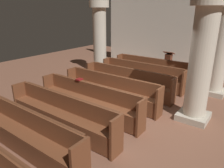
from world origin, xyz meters
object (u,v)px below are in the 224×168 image
(pew_row_4, at_px, (89,99))
(pillar_far_side, at_px, (100,37))
(pew_row_3, at_px, (110,89))
(pillar_aisle_side, at_px, (220,47))
(pillar_aisle_rear, at_px, (201,59))
(pew_row_1, at_px, (141,74))
(pew_row_2, at_px, (127,80))
(pew_row_6, at_px, (23,130))
(hymn_book, at_px, (79,79))
(lectern, at_px, (168,64))
(pew_row_5, at_px, (61,112))
(pew_row_0, at_px, (153,68))

(pew_row_4, xyz_separation_m, pillar_far_side, (-2.51, 3.58, 1.23))
(pew_row_3, distance_m, pew_row_4, 1.04)
(pillar_aisle_side, distance_m, pillar_aisle_rear, 2.40)
(pew_row_1, bearing_deg, pew_row_2, -90.00)
(pew_row_6, bearing_deg, pillar_aisle_rear, 54.71)
(hymn_book, bearing_deg, pillar_far_side, 120.25)
(pillar_far_side, xyz_separation_m, lectern, (2.69, 1.86, -1.28))
(pew_row_2, bearing_deg, pew_row_3, -90.00)
(pew_row_1, distance_m, pew_row_2, 1.04)
(pillar_far_side, distance_m, lectern, 3.51)
(pew_row_4, xyz_separation_m, pew_row_6, (0.00, -2.08, 0.00))
(pillar_far_side, bearing_deg, pew_row_2, -30.81)
(pew_row_2, bearing_deg, pillar_aisle_side, 35.79)
(pew_row_5, bearing_deg, pew_row_6, -90.00)
(pew_row_0, relative_size, pillar_far_side, 1.06)
(pillar_far_side, bearing_deg, pew_row_4, -54.97)
(pew_row_4, bearing_deg, pew_row_3, 90.00)
(pillar_aisle_side, relative_size, lectern, 3.07)
(pew_row_6, bearing_deg, pew_row_2, 90.00)
(lectern, bearing_deg, pew_row_0, -98.15)
(pew_row_4, xyz_separation_m, pillar_aisle_rear, (2.56, 1.54, 1.23))
(pew_row_3, xyz_separation_m, lectern, (0.18, 4.40, -0.05))
(pew_row_3, bearing_deg, pillar_aisle_side, 48.44)
(pew_row_1, bearing_deg, pillar_aisle_side, 17.44)
(pew_row_1, height_order, pillar_aisle_rear, pillar_aisle_rear)
(pew_row_4, relative_size, pillar_far_side, 1.06)
(pillar_aisle_rear, bearing_deg, pew_row_5, -134.82)
(pillar_far_side, xyz_separation_m, hymn_book, (1.98, -3.39, -0.79))
(pew_row_2, relative_size, pew_row_4, 1.00)
(pew_row_2, bearing_deg, pew_row_6, -90.00)
(pew_row_0, xyz_separation_m, pew_row_3, (0.00, -3.13, 0.00))
(pew_row_1, bearing_deg, pillar_far_side, 169.71)
(pew_row_1, height_order, pew_row_3, same)
(pew_row_1, distance_m, pew_row_5, 4.17)
(pew_row_5, height_order, pillar_far_side, pillar_far_side)
(pew_row_2, height_order, pew_row_6, same)
(pew_row_1, xyz_separation_m, hymn_book, (-0.53, -2.94, 0.44))
(pew_row_4, height_order, hymn_book, hymn_book)
(pew_row_6, distance_m, hymn_book, 2.38)
(pew_row_1, xyz_separation_m, pillar_aisle_side, (2.56, 0.80, 1.23))
(pew_row_0, bearing_deg, pew_row_2, -90.00)
(pew_row_1, bearing_deg, lectern, 85.50)
(pillar_aisle_side, distance_m, lectern, 3.09)
(pew_row_4, distance_m, pillar_aisle_side, 4.85)
(pew_row_3, height_order, pillar_aisle_rear, pillar_aisle_rear)
(pillar_aisle_rear, bearing_deg, pew_row_2, 167.90)
(pew_row_1, xyz_separation_m, pillar_aisle_rear, (2.56, -1.59, 1.23))
(pew_row_1, relative_size, pillar_far_side, 1.06)
(pew_row_5, distance_m, lectern, 6.49)
(pew_row_4, bearing_deg, pew_row_2, 90.00)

